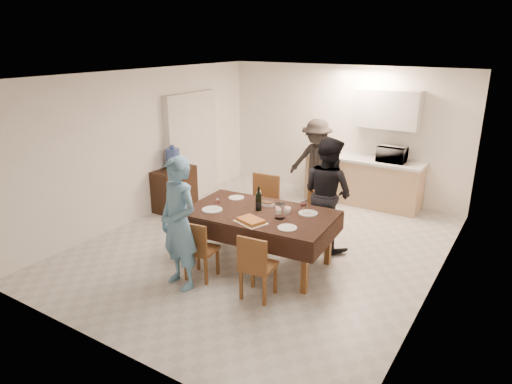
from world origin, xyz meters
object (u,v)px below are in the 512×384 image
water_pitcher (280,211)px  savoury_tart (251,221)px  console (175,189)px  person_far (327,193)px  wine_bottle (259,199)px  microwave (392,154)px  dining_table (260,214)px  person_kitchen (316,162)px  person_near (179,224)px  water_jug (173,159)px

water_pitcher → savoury_tart: (-0.25, -0.33, -0.08)m
console → person_far: bearing=0.2°
wine_bottle → microwave: 3.32m
dining_table → wine_bottle: size_ratio=6.13×
microwave → person_kitchen: person_kitchen is taller
dining_table → savoury_tart: bearing=-79.7°
savoury_tart → person_far: 1.50m
wine_bottle → water_pitcher: (0.40, -0.10, -0.07)m
dining_table → person_far: bearing=57.9°
microwave → console: bearing=33.0°
dining_table → person_near: person_near is taller
water_pitcher → water_jug: bearing=159.3°
microwave → person_kitchen: 1.41m
person_near → person_far: person_near is taller
person_near → savoury_tart: bearing=58.8°
water_jug → person_kitchen: (2.08, 1.75, -0.15)m
water_pitcher → person_kitchen: bearing=105.7°
person_kitchen → water_pitcher: bearing=-74.3°
console → microwave: bearing=33.0°
water_pitcher → person_far: (0.20, 1.10, -0.03)m
console → water_pitcher: size_ratio=4.11×
console → person_kitchen: size_ratio=0.52×
wine_bottle → person_kitchen: 2.77m
water_jug → water_pitcher: 3.08m
person_far → wine_bottle: bearing=78.8°
dining_table → savoury_tart: savoury_tart is taller
water_jug → wine_bottle: bearing=-21.8°
dining_table → person_kitchen: person_kitchen is taller
console → water_pitcher: 3.12m
savoury_tart → microwave: bearing=78.1°
console → person_far: (3.08, 0.01, 0.47)m
water_pitcher → savoury_tart: 0.42m
water_pitcher → person_far: person_far is taller
dining_table → person_kitchen: size_ratio=1.29×
water_jug → person_far: 3.08m
water_jug → microwave: size_ratio=0.75×
water_pitcher → person_near: 1.35m
water_jug → microwave: (3.39, 2.20, 0.07)m
console → savoury_tart: 3.02m
water_pitcher → person_near: (-0.90, -1.00, -0.03)m
person_near → person_kitchen: bearing=101.5°
person_far → person_kitchen: size_ratio=1.05×
dining_table → water_jug: water_jug is taller
water_jug → person_kitchen: bearing=40.1°
person_far → dining_table: bearing=82.2°
console → water_pitcher: (2.88, -1.09, 0.51)m
water_jug → microwave: 4.04m
microwave → person_far: bearing=81.9°
person_far → person_kitchen: 2.01m
microwave → person_far: 2.22m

